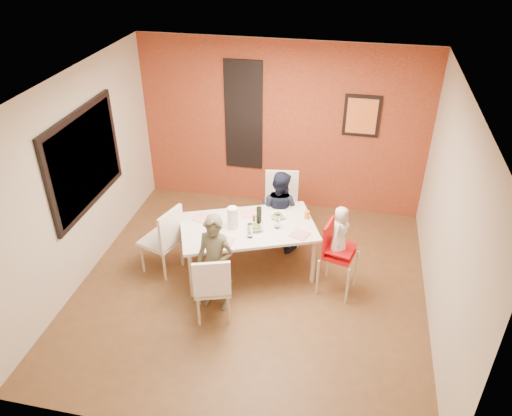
% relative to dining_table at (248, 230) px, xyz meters
% --- Properties ---
extents(ground, '(4.50, 4.50, 0.00)m').
position_rel_dining_table_xyz_m(ground, '(0.12, -0.35, -0.66)').
color(ground, brown).
rests_on(ground, ground).
extents(ceiling, '(4.50, 4.50, 0.02)m').
position_rel_dining_table_xyz_m(ceiling, '(0.12, -0.35, 2.04)').
color(ceiling, white).
rests_on(ceiling, wall_back).
extents(wall_back, '(4.50, 0.02, 2.70)m').
position_rel_dining_table_xyz_m(wall_back, '(0.12, 1.90, 0.69)').
color(wall_back, beige).
rests_on(wall_back, ground).
extents(wall_front, '(4.50, 0.02, 2.70)m').
position_rel_dining_table_xyz_m(wall_front, '(0.12, -2.60, 0.69)').
color(wall_front, beige).
rests_on(wall_front, ground).
extents(wall_left, '(0.02, 4.50, 2.70)m').
position_rel_dining_table_xyz_m(wall_left, '(-2.13, -0.35, 0.69)').
color(wall_left, beige).
rests_on(wall_left, ground).
extents(wall_right, '(0.02, 4.50, 2.70)m').
position_rel_dining_table_xyz_m(wall_right, '(2.37, -0.35, 0.69)').
color(wall_right, beige).
rests_on(wall_right, ground).
extents(brick_accent_wall, '(4.50, 0.02, 2.70)m').
position_rel_dining_table_xyz_m(brick_accent_wall, '(0.12, 1.88, 0.69)').
color(brick_accent_wall, maroon).
rests_on(brick_accent_wall, ground).
extents(picture_window_frame, '(0.05, 1.70, 1.30)m').
position_rel_dining_table_xyz_m(picture_window_frame, '(-2.10, -0.15, 0.89)').
color(picture_window_frame, black).
rests_on(picture_window_frame, wall_left).
extents(picture_window_pane, '(0.02, 1.55, 1.15)m').
position_rel_dining_table_xyz_m(picture_window_pane, '(-2.09, -0.15, 0.89)').
color(picture_window_pane, black).
rests_on(picture_window_pane, wall_left).
extents(glassblock_strip, '(0.55, 0.03, 1.70)m').
position_rel_dining_table_xyz_m(glassblock_strip, '(-0.48, 1.87, 0.84)').
color(glassblock_strip, silver).
rests_on(glassblock_strip, wall_back).
extents(glassblock_surround, '(0.60, 0.03, 1.76)m').
position_rel_dining_table_xyz_m(glassblock_surround, '(-0.48, 1.86, 0.84)').
color(glassblock_surround, black).
rests_on(glassblock_surround, wall_back).
extents(art_print_frame, '(0.54, 0.03, 0.64)m').
position_rel_dining_table_xyz_m(art_print_frame, '(1.32, 1.86, 0.99)').
color(art_print_frame, black).
rests_on(art_print_frame, wall_back).
extents(art_print_canvas, '(0.44, 0.01, 0.54)m').
position_rel_dining_table_xyz_m(art_print_canvas, '(1.32, 1.85, 0.99)').
color(art_print_canvas, orange).
rests_on(art_print_canvas, wall_back).
extents(dining_table, '(1.98, 1.56, 0.73)m').
position_rel_dining_table_xyz_m(dining_table, '(0.00, 0.00, 0.00)').
color(dining_table, silver).
rests_on(dining_table, ground).
extents(chair_near, '(0.55, 0.55, 0.94)m').
position_rel_dining_table_xyz_m(chair_near, '(-0.21, -1.01, -0.14)').
color(chair_near, white).
rests_on(chair_near, ground).
extents(chair_far, '(0.55, 0.55, 1.04)m').
position_rel_dining_table_xyz_m(chair_far, '(0.29, 0.92, -0.08)').
color(chair_far, silver).
rests_on(chair_far, ground).
extents(chair_left, '(0.58, 0.58, 1.00)m').
position_rel_dining_table_xyz_m(chair_left, '(-1.08, -0.25, -0.11)').
color(chair_left, silver).
rests_on(chair_left, ground).
extents(high_chair, '(0.51, 0.51, 1.01)m').
position_rel_dining_table_xyz_m(high_chair, '(1.17, -0.15, -0.06)').
color(high_chair, red).
rests_on(high_chair, ground).
extents(child_near, '(0.52, 0.37, 1.31)m').
position_rel_dining_table_xyz_m(child_near, '(-0.23, -0.77, -0.01)').
color(child_near, '#504E39').
rests_on(child_near, ground).
extents(child_far, '(0.71, 0.63, 1.22)m').
position_rel_dining_table_xyz_m(child_far, '(0.31, 0.66, -0.06)').
color(child_far, black).
rests_on(child_far, ground).
extents(toddler, '(0.30, 0.37, 0.66)m').
position_rel_dining_table_xyz_m(toddler, '(1.19, -0.16, 0.26)').
color(toddler, beige).
rests_on(toddler, high_chair).
extents(plate_near_left, '(0.25, 0.25, 0.01)m').
position_rel_dining_table_xyz_m(plate_near_left, '(-0.21, -0.42, 0.07)').
color(plate_near_left, silver).
rests_on(plate_near_left, dining_table).
extents(plate_far_mid, '(0.28, 0.28, 0.01)m').
position_rel_dining_table_xyz_m(plate_far_mid, '(-0.04, 0.30, 0.07)').
color(plate_far_mid, white).
rests_on(plate_far_mid, dining_table).
extents(plate_near_right, '(0.28, 0.28, 0.01)m').
position_rel_dining_table_xyz_m(plate_near_right, '(0.69, -0.07, 0.07)').
color(plate_near_right, silver).
rests_on(plate_near_right, dining_table).
extents(plate_far_left, '(0.32, 0.32, 0.01)m').
position_rel_dining_table_xyz_m(plate_far_left, '(-0.62, 0.06, 0.07)').
color(plate_far_left, white).
rests_on(plate_far_left, dining_table).
extents(salad_bowl_a, '(0.27, 0.27, 0.05)m').
position_rel_dining_table_xyz_m(salad_bowl_a, '(0.11, -0.06, 0.09)').
color(salad_bowl_a, silver).
rests_on(salad_bowl_a, dining_table).
extents(salad_bowl_b, '(0.26, 0.26, 0.05)m').
position_rel_dining_table_xyz_m(salad_bowl_b, '(0.35, 0.29, 0.09)').
color(salad_bowl_b, white).
rests_on(salad_bowl_b, dining_table).
extents(wine_bottle, '(0.07, 0.07, 0.27)m').
position_rel_dining_table_xyz_m(wine_bottle, '(0.14, 0.06, 0.20)').
color(wine_bottle, black).
rests_on(wine_bottle, dining_table).
extents(wine_glass_a, '(0.07, 0.07, 0.20)m').
position_rel_dining_table_xyz_m(wine_glass_a, '(0.08, -0.24, 0.16)').
color(wine_glass_a, white).
rests_on(wine_glass_a, dining_table).
extents(wine_glass_b, '(0.07, 0.07, 0.20)m').
position_rel_dining_table_xyz_m(wine_glass_b, '(0.38, 0.04, 0.16)').
color(wine_glass_b, silver).
rests_on(wine_glass_b, dining_table).
extents(paper_towel_roll, '(0.13, 0.13, 0.30)m').
position_rel_dining_table_xyz_m(paper_towel_roll, '(-0.19, -0.08, 0.22)').
color(paper_towel_roll, white).
rests_on(paper_towel_roll, dining_table).
extents(condiment_red, '(0.04, 0.04, 0.14)m').
position_rel_dining_table_xyz_m(condiment_red, '(0.11, 0.08, 0.13)').
color(condiment_red, red).
rests_on(condiment_red, dining_table).
extents(condiment_green, '(0.03, 0.03, 0.12)m').
position_rel_dining_table_xyz_m(condiment_green, '(0.14, 0.05, 0.13)').
color(condiment_green, '#296822').
rests_on(condiment_green, dining_table).
extents(condiment_brown, '(0.04, 0.04, 0.14)m').
position_rel_dining_table_xyz_m(condiment_brown, '(0.07, 0.05, 0.14)').
color(condiment_brown, brown).
rests_on(condiment_brown, dining_table).
extents(sippy_cup, '(0.07, 0.07, 0.12)m').
position_rel_dining_table_xyz_m(sippy_cup, '(0.73, 0.34, 0.12)').
color(sippy_cup, orange).
rests_on(sippy_cup, dining_table).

